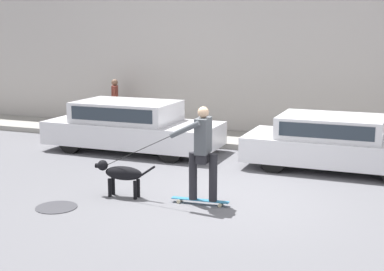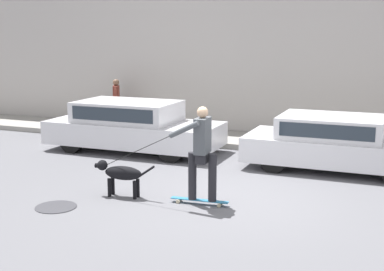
{
  "view_description": "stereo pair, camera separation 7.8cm",
  "coord_description": "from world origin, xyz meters",
  "px_view_note": "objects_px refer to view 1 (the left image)",
  "views": [
    {
      "loc": [
        3.04,
        -9.0,
        3.05
      ],
      "look_at": [
        -1.02,
        1.12,
        0.95
      ],
      "focal_mm": 50.0,
      "sensor_mm": 36.0,
      "label": 1
    },
    {
      "loc": [
        3.11,
        -8.97,
        3.05
      ],
      "look_at": [
        -1.02,
        1.12,
        0.95
      ],
      "focal_mm": 50.0,
      "sensor_mm": 36.0,
      "label": 2
    }
  ],
  "objects_px": {
    "skateboarder": "(202,150)",
    "parked_car_0": "(131,127)",
    "parked_car_1": "(335,143)",
    "dog": "(121,174)",
    "pedestrian_with_bag": "(115,101)"
  },
  "relations": [
    {
      "from": "dog",
      "to": "skateboarder",
      "type": "relative_size",
      "value": 0.49
    },
    {
      "from": "parked_car_0",
      "to": "pedestrian_with_bag",
      "type": "xyz_separation_m",
      "value": [
        -1.82,
        2.33,
        0.32
      ]
    },
    {
      "from": "parked_car_0",
      "to": "skateboarder",
      "type": "relative_size",
      "value": 1.84
    },
    {
      "from": "dog",
      "to": "parked_car_1",
      "type": "bearing_deg",
      "value": -137.89
    },
    {
      "from": "parked_car_1",
      "to": "skateboarder",
      "type": "height_order",
      "value": "skateboarder"
    },
    {
      "from": "skateboarder",
      "to": "parked_car_0",
      "type": "bearing_deg",
      "value": -51.32
    },
    {
      "from": "pedestrian_with_bag",
      "to": "dog",
      "type": "bearing_deg",
      "value": -85.11
    },
    {
      "from": "parked_car_1",
      "to": "dog",
      "type": "distance_m",
      "value": 5.02
    },
    {
      "from": "parked_car_0",
      "to": "dog",
      "type": "height_order",
      "value": "parked_car_0"
    },
    {
      "from": "parked_car_0",
      "to": "parked_car_1",
      "type": "xyz_separation_m",
      "value": [
        5.19,
        0.0,
        -0.04
      ]
    },
    {
      "from": "parked_car_1",
      "to": "skateboarder",
      "type": "bearing_deg",
      "value": -118.2
    },
    {
      "from": "dog",
      "to": "parked_car_0",
      "type": "bearing_deg",
      "value": -68.81
    },
    {
      "from": "parked_car_1",
      "to": "pedestrian_with_bag",
      "type": "xyz_separation_m",
      "value": [
        -7.0,
        2.33,
        0.37
      ]
    },
    {
      "from": "parked_car_0",
      "to": "skateboarder",
      "type": "distance_m",
      "value": 4.82
    },
    {
      "from": "parked_car_0",
      "to": "pedestrian_with_bag",
      "type": "height_order",
      "value": "pedestrian_with_bag"
    }
  ]
}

